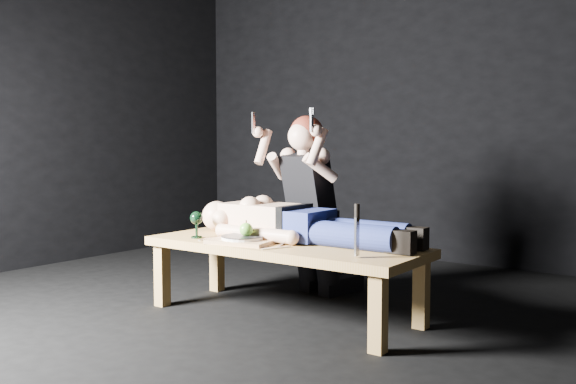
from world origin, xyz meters
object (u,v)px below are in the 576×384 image
Objects in this scene: kneeling_woman at (316,204)px; serving_tray at (242,241)px; carving_knife at (357,231)px; lying_man at (302,220)px; table at (283,279)px; goblet at (197,225)px.

kneeling_woman reaches higher than serving_tray.
kneeling_woman is 1.07m from carving_knife.
lying_man is at bearing 51.35° from serving_tray.
serving_tray reaches higher than table.
goblet reaches higher than serving_tray.
lying_man is 0.49m from kneeling_woman.
carving_knife reaches higher than serving_tray.
lying_man is 10.00× the size of goblet.
lying_man is 0.67m from goblet.
carving_knife is (1.15, -0.01, 0.06)m from goblet.
lying_man is 0.64m from carving_knife.
table is 10.22× the size of goblet.
kneeling_woman is (-0.20, 0.45, 0.05)m from lying_man.
serving_tray is at bearing 178.34° from carving_knife.
kneeling_woman is at bearing 62.09° from goblet.
lying_man reaches higher than serving_tray.
lying_man reaches higher than goblet.
goblet is (-0.40, -0.75, -0.10)m from kneeling_woman.
carving_knife is (0.56, -0.31, 0.01)m from lying_man.
kneeling_woman is 7.50× the size of goblet.
goblet is (-0.54, -0.18, 0.31)m from table.
table is 1.36× the size of kneeling_woman.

